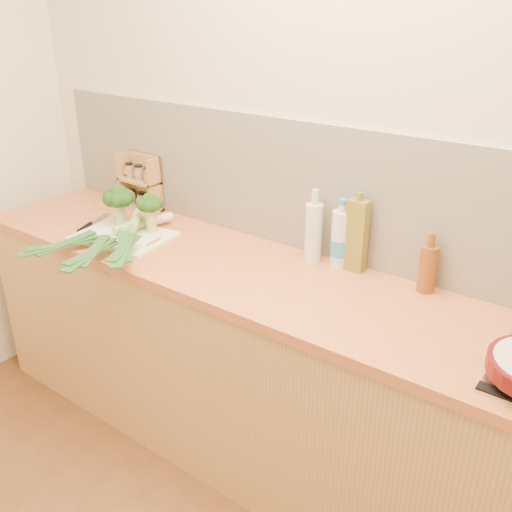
# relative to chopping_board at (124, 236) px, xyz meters

# --- Properties ---
(room_shell) EXTENTS (3.50, 3.50, 3.50)m
(room_shell) POSITION_rel_chopping_board_xyz_m (0.87, 0.37, 0.26)
(room_shell) COLOR beige
(room_shell) RESTS_ON ground
(counter) EXTENTS (3.20, 0.62, 0.90)m
(counter) POSITION_rel_chopping_board_xyz_m (0.87, 0.08, -0.46)
(counter) COLOR tan
(counter) RESTS_ON ground
(chopping_board) EXTENTS (0.45, 0.36, 0.01)m
(chopping_board) POSITION_rel_chopping_board_xyz_m (0.00, 0.00, 0.00)
(chopping_board) COLOR white
(chopping_board) RESTS_ON counter
(broccoli_left) EXTENTS (0.15, 0.15, 0.19)m
(broccoli_left) POSITION_rel_chopping_board_xyz_m (-0.10, 0.08, 0.14)
(broccoli_left) COLOR #ADBB6D
(broccoli_left) RESTS_ON chopping_board
(broccoli_right) EXTENTS (0.12, 0.12, 0.18)m
(broccoli_right) POSITION_rel_chopping_board_xyz_m (0.07, 0.11, 0.13)
(broccoli_right) COLOR #ADBB6D
(broccoli_right) RESTS_ON chopping_board
(leek_front) EXTENTS (0.22, 0.71, 0.04)m
(leek_front) POSITION_rel_chopping_board_xyz_m (-0.02, -0.02, 0.03)
(leek_front) COLOR white
(leek_front) RESTS_ON chopping_board
(leek_mid) EXTENTS (0.28, 0.69, 0.04)m
(leek_mid) POSITION_rel_chopping_board_xyz_m (0.04, -0.03, 0.05)
(leek_mid) COLOR white
(leek_mid) RESTS_ON chopping_board
(leek_back) EXTENTS (0.42, 0.50, 0.04)m
(leek_back) POSITION_rel_chopping_board_xyz_m (0.10, -0.04, 0.07)
(leek_back) COLOR white
(leek_back) RESTS_ON chopping_board
(chefs_knife) EXTENTS (0.12, 0.26, 0.02)m
(chefs_knife) POSITION_rel_chopping_board_xyz_m (-0.23, -0.01, 0.00)
(chefs_knife) COLOR silver
(chefs_knife) RESTS_ON counter
(spice_rack) EXTENTS (0.23, 0.09, 0.28)m
(spice_rack) POSITION_rel_chopping_board_xyz_m (-0.22, 0.32, 0.11)
(spice_rack) COLOR #A57946
(spice_rack) RESTS_ON counter
(oil_tin) EXTENTS (0.08, 0.05, 0.32)m
(oil_tin) POSITION_rel_chopping_board_xyz_m (0.98, 0.32, 0.14)
(oil_tin) COLOR olive
(oil_tin) RESTS_ON counter
(glass_bottle) EXTENTS (0.07, 0.07, 0.30)m
(glass_bottle) POSITION_rel_chopping_board_xyz_m (0.80, 0.30, 0.12)
(glass_bottle) COLOR silver
(glass_bottle) RESTS_ON counter
(amber_bottle) EXTENTS (0.06, 0.06, 0.23)m
(amber_bottle) POSITION_rel_chopping_board_xyz_m (1.27, 0.32, 0.09)
(amber_bottle) COLOR brown
(amber_bottle) RESTS_ON counter
(water_bottle) EXTENTS (0.08, 0.08, 0.26)m
(water_bottle) POSITION_rel_chopping_board_xyz_m (0.91, 0.32, 0.10)
(water_bottle) COLOR silver
(water_bottle) RESTS_ON counter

